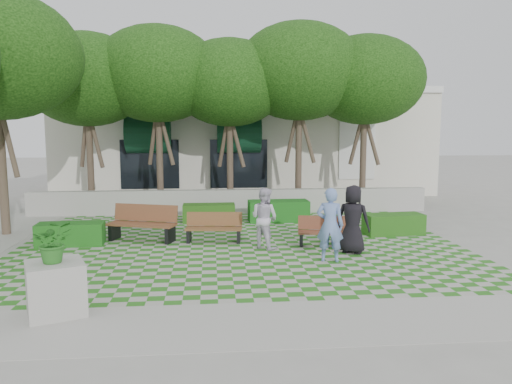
{
  "coord_description": "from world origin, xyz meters",
  "views": [
    {
      "loc": [
        -0.77,
        -12.52,
        3.19
      ],
      "look_at": [
        0.5,
        1.5,
        1.4
      ],
      "focal_mm": 35.0,
      "sensor_mm": 36.0,
      "label": 1
    }
  ],
  "objects": [
    {
      "name": "hedge_midleft",
      "position": [
        -0.86,
        4.47,
        0.31
      ],
      "size": [
        1.77,
        0.71,
        0.62
      ],
      "primitive_type": "cube",
      "rotation": [
        0.0,
        0.0,
        0.0
      ],
      "color": "#215015",
      "rests_on": "ground"
    },
    {
      "name": "hedge_midright",
      "position": [
        1.54,
        4.38,
        0.36
      ],
      "size": [
        2.09,
        0.9,
        0.72
      ],
      "primitive_type": "cube",
      "rotation": [
        0.0,
        0.0,
        0.04
      ],
      "color": "#165417",
      "rests_on": "ground"
    },
    {
      "name": "hedge_east",
      "position": [
        4.73,
        1.92,
        0.31
      ],
      "size": [
        1.85,
        0.9,
        0.62
      ],
      "primitive_type": "cube",
      "rotation": [
        0.0,
        0.0,
        0.11
      ],
      "color": "#1F5215",
      "rests_on": "ground"
    },
    {
      "name": "bench_mid",
      "position": [
        -0.71,
        1.39,
        0.4
      ],
      "size": [
        1.63,
        0.7,
        0.83
      ],
      "rotation": [
        0.0,
        0.0,
        -0.11
      ],
      "color": "brown",
      "rests_on": "ground"
    },
    {
      "name": "building",
      "position": [
        0.93,
        14.08,
        2.52
      ],
      "size": [
        18.0,
        8.92,
        5.15
      ],
      "color": "beige",
      "rests_on": "ground"
    },
    {
      "name": "hedge_west",
      "position": [
        -4.64,
        1.35,
        0.31
      ],
      "size": [
        1.81,
        0.8,
        0.62
      ],
      "primitive_type": "cube",
      "rotation": [
        0.0,
        0.0,
        0.05
      ],
      "color": "#175216",
      "rests_on": "ground"
    },
    {
      "name": "ground",
      "position": [
        0.0,
        0.0,
        0.0
      ],
      "size": [
        90.0,
        90.0,
        0.0
      ],
      "primitive_type": "plane",
      "color": "gray",
      "rests_on": "ground"
    },
    {
      "name": "planter_front",
      "position": [
        -3.46,
        -3.93,
        0.66
      ],
      "size": [
        1.2,
        1.2,
        1.63
      ],
      "rotation": [
        0.0,
        0.0,
        0.38
      ],
      "color": "#9E9B93",
      "rests_on": "ground"
    },
    {
      "name": "tree_row",
      "position": [
        -1.86,
        5.95,
        5.18
      ],
      "size": [
        17.7,
        13.4,
        7.41
      ],
      "color": "#47382B",
      "rests_on": "ground"
    },
    {
      "name": "bench_west",
      "position": [
        -2.73,
        1.75,
        0.49
      ],
      "size": [
        2.05,
        1.24,
        1.02
      ],
      "rotation": [
        0.0,
        0.0,
        -0.33
      ],
      "color": "brown",
      "rests_on": "ground"
    },
    {
      "name": "sidewalk_south",
      "position": [
        0.0,
        -4.7,
        0.01
      ],
      "size": [
        16.0,
        2.0,
        0.01
      ],
      "primitive_type": "cube",
      "color": "#9E9B93",
      "rests_on": "ground"
    },
    {
      "name": "person_blue",
      "position": [
        2.06,
        -0.95,
        0.9
      ],
      "size": [
        0.75,
        0.61,
        1.8
      ],
      "primitive_type": "imported",
      "rotation": [
        0.0,
        0.0,
        2.84
      ],
      "color": "#6C87C6",
      "rests_on": "ground"
    },
    {
      "name": "bench_east",
      "position": [
        2.35,
        0.65,
        0.39
      ],
      "size": [
        1.59,
        0.75,
        0.8
      ],
      "rotation": [
        0.0,
        0.0,
        -0.16
      ],
      "color": "brown",
      "rests_on": "ground"
    },
    {
      "name": "person_white",
      "position": [
        0.63,
        0.52,
        0.82
      ],
      "size": [
        1.01,
        1.0,
        1.64
      ],
      "primitive_type": "imported",
      "rotation": [
        0.0,
        0.0,
        2.4
      ],
      "color": "silver",
      "rests_on": "ground"
    },
    {
      "name": "retaining_wall",
      "position": [
        0.0,
        6.2,
        0.45
      ],
      "size": [
        15.0,
        0.36,
        0.9
      ],
      "primitive_type": "cube",
      "color": "#9E9B93",
      "rests_on": "ground"
    },
    {
      "name": "person_dark",
      "position": [
        2.84,
        -0.2,
        0.88
      ],
      "size": [
        1.03,
        0.92,
        1.77
      ],
      "primitive_type": "imported",
      "rotation": [
        0.0,
        0.0,
        2.62
      ],
      "color": "black",
      "rests_on": "ground"
    },
    {
      "name": "lawn",
      "position": [
        0.0,
        1.0,
        0.01
      ],
      "size": [
        12.0,
        12.0,
        0.0
      ],
      "primitive_type": "plane",
      "color": "#2B721E",
      "rests_on": "ground"
    }
  ]
}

